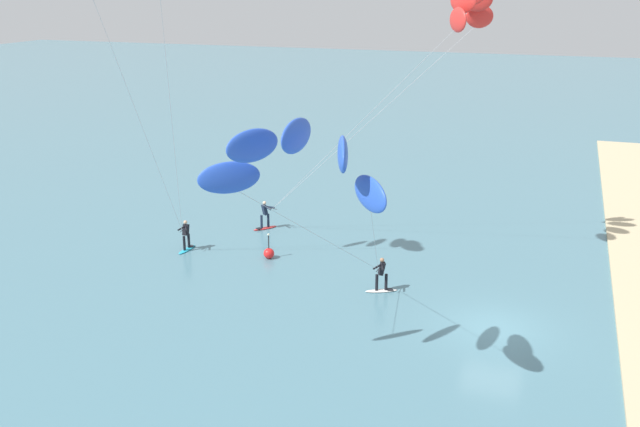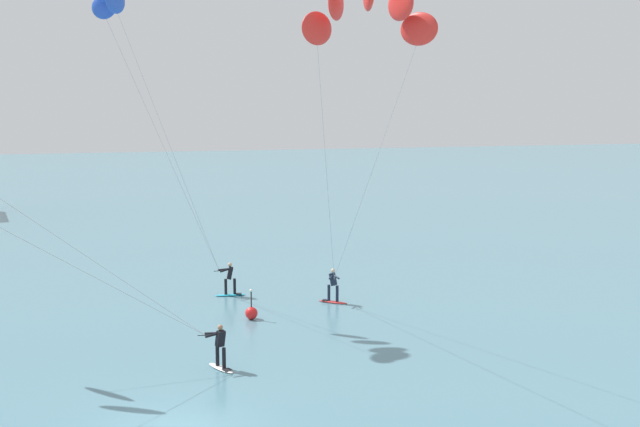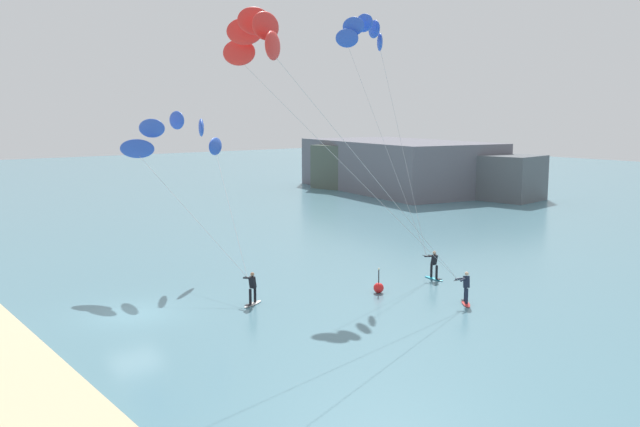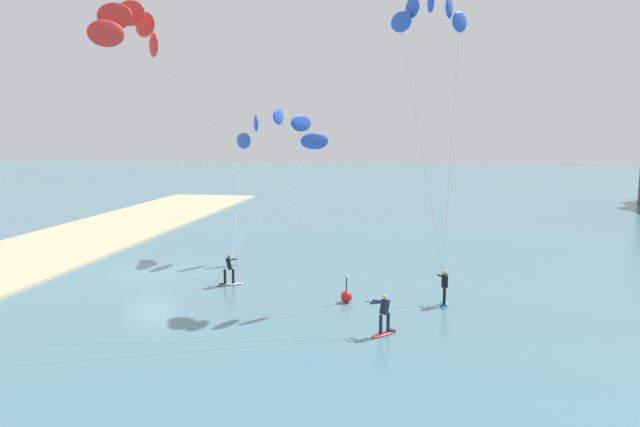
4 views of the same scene
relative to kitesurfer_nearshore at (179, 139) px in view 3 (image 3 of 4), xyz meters
name	(u,v)px [view 3 (image 3 of 4)]	position (x,y,z in m)	size (l,w,h in m)	color
ground_plane	(134,314)	(6.87, -6.03, -8.08)	(240.00, 240.00, 0.00)	slate
kitesurfer_nearshore	(179,139)	(0.00, 0.00, 0.00)	(10.96, 6.73, 9.72)	white
kitesurfer_mid_water	(268,51)	(13.80, -2.73, 4.03)	(4.86, 12.88, 13.82)	red
kitesurfer_far_out	(367,44)	(5.78, 9.80, 5.67)	(7.04, 4.26, 15.55)	#23ADD1
marker_buoy	(379,288)	(11.19, 5.97, -7.78)	(0.56, 0.56, 1.38)	red
distant_headland	(402,167)	(-23.43, 41.65, -5.19)	(32.17, 17.81, 6.12)	#4C564C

